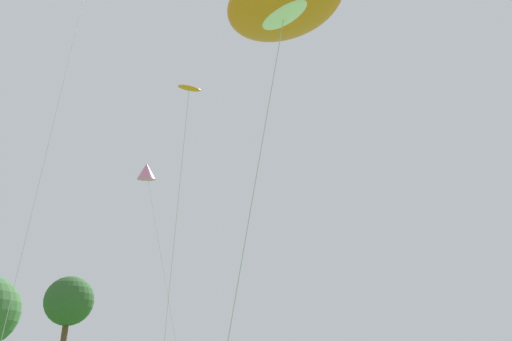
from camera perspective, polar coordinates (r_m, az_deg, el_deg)
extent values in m
ellipsoid|color=orange|center=(17.41, 3.28, 19.03)|extent=(3.69, 4.59, 1.05)
ellipsoid|color=white|center=(17.11, 3.32, 17.84)|extent=(0.94, 1.98, 0.38)
cylinder|color=#B2B2B7|center=(13.67, -0.21, -2.11)|extent=(1.84, 0.96, 12.50)
ellipsoid|color=orange|center=(18.54, -7.88, 9.60)|extent=(1.01, 0.81, 0.43)
cylinder|color=#B2B2B7|center=(18.29, -9.72, -9.03)|extent=(1.74, 3.74, 11.27)
cone|color=pink|center=(33.34, -12.80, -0.09)|extent=(1.84, 1.84, 1.29)
cylinder|color=#B2B2B7|center=(31.73, -10.75, -12.16)|extent=(3.28, 1.13, 13.83)
cylinder|color=#B2B2B7|center=(19.52, -22.97, 4.31)|extent=(1.42, 1.75, 19.39)
sphere|color=#2D5628|center=(46.40, -21.18, -14.14)|extent=(4.19, 4.19, 4.19)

